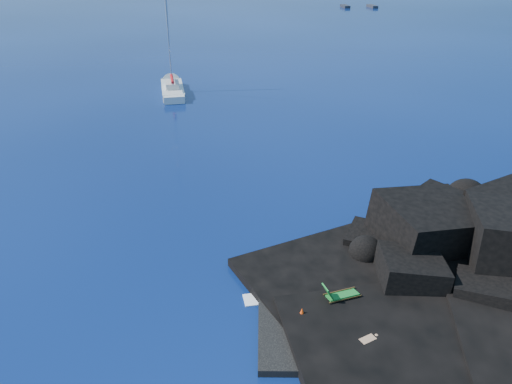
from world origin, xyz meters
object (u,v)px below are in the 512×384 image
(sailboat, at_px, (173,93))
(distant_boat_a, at_px, (345,7))
(marker_cone, at_px, (302,313))
(deck_chair, at_px, (343,291))
(distant_boat_b, at_px, (372,7))
(sunbather, at_px, (367,341))

(sailboat, xyz_separation_m, distant_boat_a, (40.18, 78.40, 0.00))
(sailboat, bearing_deg, marker_cone, -84.37)
(deck_chair, height_order, distant_boat_a, deck_chair)
(deck_chair, relative_size, distant_boat_b, 0.38)
(sunbather, distance_m, distant_boat_b, 124.28)
(sailboat, bearing_deg, deck_chair, -81.12)
(deck_chair, height_order, marker_cone, deck_chair)
(deck_chair, xyz_separation_m, distant_boat_a, (30.23, 116.50, -0.94))
(sailboat, bearing_deg, distant_boat_b, 53.00)
(sailboat, height_order, marker_cone, sailboat)
(sailboat, height_order, distant_boat_a, sailboat)
(sunbather, bearing_deg, sailboat, 79.89)
(distant_boat_b, bearing_deg, sailboat, -126.92)
(sunbather, bearing_deg, deck_chair, 73.23)
(sunbather, relative_size, distant_boat_a, 0.42)
(deck_chair, distance_m, sunbather, 2.88)
(deck_chair, xyz_separation_m, sunbather, (0.37, -2.83, -0.41))
(deck_chair, bearing_deg, distant_boat_a, 61.56)
(marker_cone, distance_m, distant_boat_a, 121.84)
(sailboat, bearing_deg, sunbather, -81.60)
(deck_chair, relative_size, distant_boat_a, 0.38)
(marker_cone, xyz_separation_m, distant_boat_a, (32.31, 117.47, -0.63))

